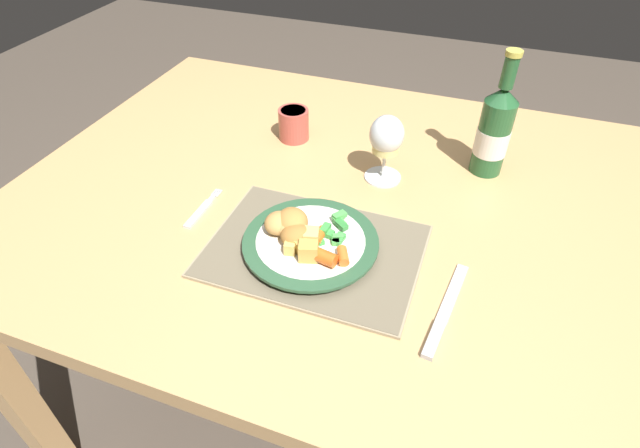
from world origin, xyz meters
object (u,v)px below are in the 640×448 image
(wine_glass, at_px, (386,139))
(drinking_cup, at_px, (294,124))
(dinner_plate, at_px, (312,244))
(table_knife, at_px, (443,316))
(fork, at_px, (201,211))
(dining_table, at_px, (341,225))
(bottle, at_px, (494,131))

(wine_glass, relative_size, drinking_cup, 1.97)
(dinner_plate, relative_size, drinking_cup, 3.26)
(table_knife, relative_size, wine_glass, 1.44)
(fork, height_order, wine_glass, wine_glass)
(wine_glass, bearing_deg, dinner_plate, -103.14)
(dinner_plate, xyz_separation_m, wine_glass, (0.06, 0.26, 0.08))
(dining_table, xyz_separation_m, fork, (-0.24, -0.15, 0.09))
(table_knife, xyz_separation_m, drinking_cup, (-0.41, 0.41, 0.04))
(wine_glass, xyz_separation_m, drinking_cup, (-0.23, 0.08, -0.06))
(dining_table, relative_size, dinner_plate, 5.57)
(fork, bearing_deg, drinking_cup, 78.47)
(wine_glass, relative_size, bottle, 0.55)
(fork, xyz_separation_m, drinking_cup, (0.06, 0.31, 0.04))
(bottle, xyz_separation_m, drinking_cup, (-0.43, -0.02, -0.06))
(bottle, relative_size, drinking_cup, 3.58)
(table_knife, relative_size, bottle, 0.79)
(table_knife, relative_size, drinking_cup, 2.84)
(dinner_plate, bearing_deg, dining_table, 90.80)
(dining_table, xyz_separation_m, drinking_cup, (-0.17, 0.16, 0.12))
(dinner_plate, xyz_separation_m, bottle, (0.26, 0.36, 0.08))
(dinner_plate, bearing_deg, fork, 173.23)
(bottle, bearing_deg, dinner_plate, -125.56)
(table_knife, distance_m, drinking_cup, 0.59)
(dining_table, xyz_separation_m, dinner_plate, (0.00, -0.18, 0.10))
(table_knife, bearing_deg, wine_glass, 118.73)
(wine_glass, distance_m, bottle, 0.22)
(wine_glass, height_order, bottle, bottle)
(bottle, bearing_deg, drinking_cup, -177.65)
(dining_table, distance_m, drinking_cup, 0.27)
(dinner_plate, height_order, wine_glass, wine_glass)
(table_knife, distance_m, bottle, 0.44)
(dinner_plate, height_order, drinking_cup, drinking_cup)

